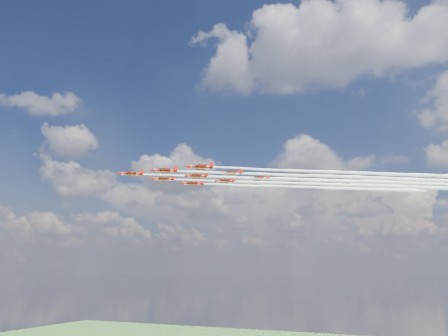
{
  "coord_description": "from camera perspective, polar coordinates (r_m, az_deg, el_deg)",
  "views": [
    {
      "loc": [
        66.92,
        -127.44,
        56.25
      ],
      "look_at": [
        9.51,
        2.2,
        89.74
      ],
      "focal_mm": 35.0,
      "sensor_mm": 36.0,
      "label": 1
    }
  ],
  "objects": [
    {
      "name": "jet_tail",
      "position": [
        177.89,
        21.78,
        -1.82
      ],
      "size": [
        97.03,
        64.54,
        2.32
      ],
      "rotation": [
        0.0,
        0.0,
        0.58
      ],
      "color": "#B4140A"
    },
    {
      "name": "jet_row2_starb",
      "position": [
        169.58,
        10.8,
        -2.02
      ],
      "size": [
        97.03,
        64.54,
        2.32
      ],
      "rotation": [
        0.0,
        0.0,
        0.58
      ],
      "color": "#B4140A"
    },
    {
      "name": "jet_lead",
      "position": [
        159.66,
        7.86,
        -1.44
      ],
      "size": [
        97.03,
        64.54,
        2.32
      ],
      "rotation": [
        0.0,
        0.0,
        0.58
      ],
      "color": "#B4140A"
    },
    {
      "name": "jet_row3_port",
      "position": [
        155.39,
        17.27,
        -0.63
      ],
      "size": [
        97.03,
        64.54,
        2.32
      ],
      "rotation": [
        0.0,
        0.0,
        0.58
      ],
      "color": "#B4140A"
    },
    {
      "name": "jet_row4_starb",
      "position": [
        178.43,
        17.58,
        -2.19
      ],
      "size": [
        97.03,
        64.54,
        2.32
      ],
      "rotation": [
        0.0,
        0.0,
        0.58
      ],
      "color": "#B4140A"
    },
    {
      "name": "jet_row2_port",
      "position": [
        156.99,
        12.5,
        -1.04
      ],
      "size": [
        97.03,
        64.54,
        2.32
      ],
      "rotation": [
        0.0,
        0.0,
        0.58
      ],
      "color": "#B4140A"
    },
    {
      "name": "jet_row3_centre",
      "position": [
        167.54,
        15.2,
        -1.65
      ],
      "size": [
        97.03,
        64.54,
        2.32
      ],
      "rotation": [
        0.0,
        0.0,
        0.58
      ],
      "color": "#B4140A"
    },
    {
      "name": "jet_row4_port",
      "position": [
        166.51,
        19.68,
        -1.27
      ],
      "size": [
        97.03,
        64.54,
        2.32
      ],
      "rotation": [
        0.0,
        0.0,
        0.58
      ],
      "color": "#B4140A"
    },
    {
      "name": "jet_row3_starb",
      "position": [
        179.92,
        13.41,
        -2.54
      ],
      "size": [
        97.03,
        64.54,
        2.32
      ],
      "rotation": [
        0.0,
        0.0,
        0.58
      ],
      "color": "#B4140A"
    }
  ]
}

